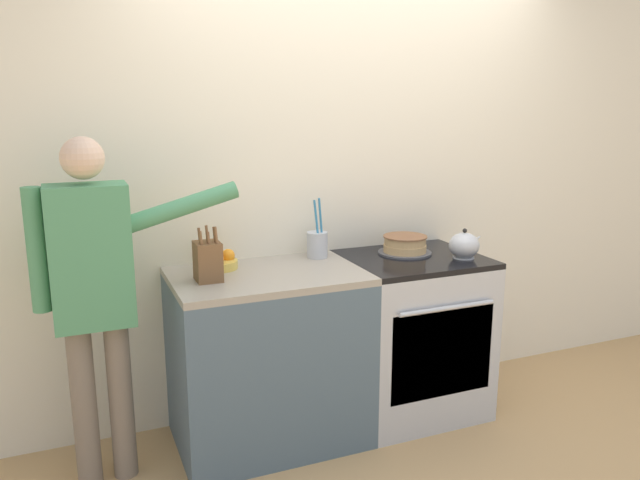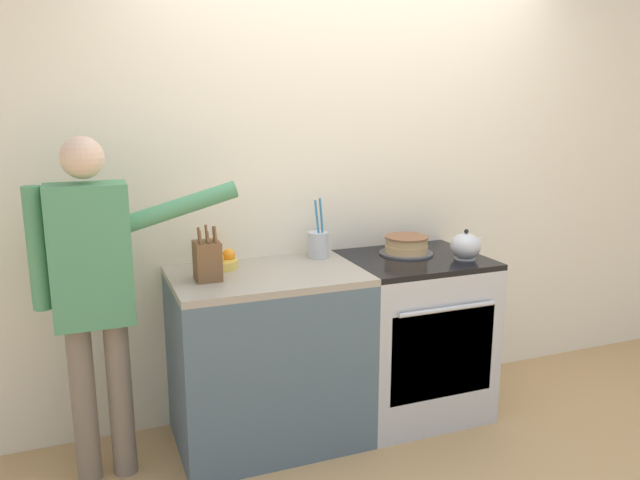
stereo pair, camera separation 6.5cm
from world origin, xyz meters
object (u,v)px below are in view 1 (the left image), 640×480
Objects in this scene: tea_kettle at (464,246)px; utensil_crock at (317,244)px; stove_range at (411,334)px; fruit_bowl at (216,261)px; knife_block at (208,261)px; layer_cake at (405,245)px; person_baker at (95,284)px.

utensil_crock is (-0.73, 0.32, 0.01)m from tea_kettle.
fruit_bowl is at bearing 170.76° from stove_range.
utensil_crock is at bearing 18.23° from knife_block.
layer_cake is 0.19× the size of person_baker.
utensil_crock is 0.21× the size of person_baker.
stove_range is 0.59m from tea_kettle.
person_baker is at bearing -168.23° from utensil_crock.
tea_kettle is 1.89m from person_baker.
person_baker is (-1.64, -0.13, 0.00)m from layer_cake.
knife_block reaches higher than fruit_bowl.
knife_block is at bearing -10.76° from person_baker.
stove_range is 1.18m from fruit_bowl.
person_baker is (-0.59, -0.22, 0.01)m from fruit_bowl.
utensil_crock reaches higher than fruit_bowl.
fruit_bowl is (-1.05, 0.09, -0.00)m from layer_cake.
layer_cake is 1.11× the size of knife_block.
tea_kettle is at bearing -23.61° from utensil_crock.
tea_kettle is (0.24, -0.13, 0.52)m from stove_range.
fruit_bowl is 0.63m from person_baker.
stove_range is 4.49× the size of tea_kettle.
stove_range is 3.02× the size of layer_cake.
tea_kettle is at bearing -12.94° from fruit_bowl.
utensil_crock is at bearing 2.21° from fruit_bowl.
person_baker is at bearing 177.64° from tea_kettle.
tea_kettle reaches higher than fruit_bowl.
utensil_crock reaches higher than knife_block.
utensil_crock is (-0.49, 0.11, 0.03)m from layer_cake.
utensil_crock is 0.57m from fruit_bowl.
knife_block is at bearing -113.54° from fruit_bowl.
utensil_crock reaches higher than layer_cake.
utensil_crock is at bearing 167.49° from layer_cake.
tea_kettle is at bearing -27.92° from stove_range.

